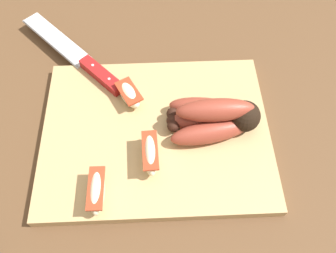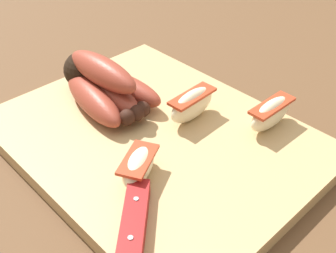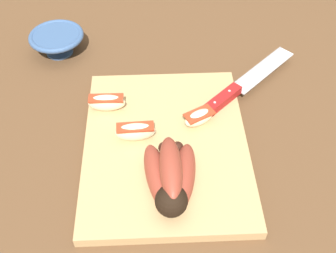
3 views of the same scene
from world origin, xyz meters
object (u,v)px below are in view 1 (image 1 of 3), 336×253
banana_bunch (215,118)px  apple_wedge_near (129,94)px  apple_wedge_far (97,191)px  apple_wedge_middle (150,154)px  chefs_knife (85,62)px

banana_bunch → apple_wedge_near: 0.15m
banana_bunch → apple_wedge_near: bearing=156.9°
apple_wedge_near → apple_wedge_far: bearing=-104.0°
apple_wedge_far → apple_wedge_middle: bearing=35.7°
apple_wedge_near → apple_wedge_middle: bearing=-73.5°
banana_bunch → chefs_knife: (-0.22, 0.14, -0.02)m
banana_bunch → apple_wedge_near: banana_bunch is taller
banana_bunch → apple_wedge_far: bearing=-148.1°
apple_wedge_middle → apple_wedge_far: apple_wedge_middle is taller
apple_wedge_far → banana_bunch: bearing=31.9°
banana_bunch → apple_wedge_middle: size_ratio=2.07×
apple_wedge_far → apple_wedge_near: bearing=76.0°
apple_wedge_far → chefs_knife: bearing=99.2°
apple_wedge_near → apple_wedge_far: (-0.04, -0.17, 0.00)m
apple_wedge_near → apple_wedge_far: size_ratio=0.92×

